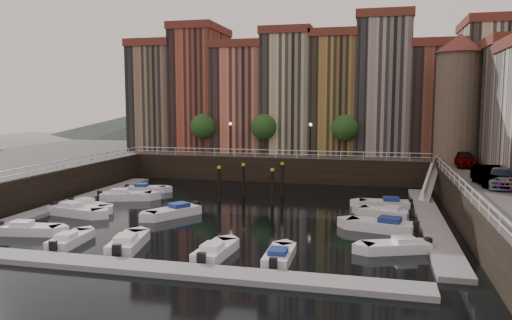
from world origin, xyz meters
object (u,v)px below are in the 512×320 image
(car_a, at_px, (465,160))
(car_c, at_px, (500,179))
(mooring_pilings, at_px, (254,183))
(boat_left_0, at_px, (28,229))
(boat_left_1, at_px, (76,211))
(boat_left_2, at_px, (88,206))
(corner_tower, at_px, (458,97))
(gangway, at_px, (430,179))
(car_b, at_px, (489,177))

(car_a, height_order, car_c, car_a)
(mooring_pilings, distance_m, boat_left_0, 21.20)
(boat_left_1, xyz_separation_m, boat_left_2, (-0.17, 2.09, -0.04))
(boat_left_0, relative_size, boat_left_1, 0.88)
(corner_tower, relative_size, car_a, 2.92)
(gangway, distance_m, boat_left_2, 33.13)
(corner_tower, bearing_deg, car_b, -88.23)
(car_b, xyz_separation_m, car_c, (0.68, -0.64, -0.04))
(boat_left_1, height_order, car_c, car_c)
(boat_left_1, xyz_separation_m, car_c, (34.19, 4.38, 3.34))
(corner_tower, xyz_separation_m, gangway, (-2.90, -4.50, -8.28))
(mooring_pilings, height_order, car_a, car_a)
(gangway, distance_m, car_c, 11.85)
(gangway, xyz_separation_m, car_c, (4.04, -10.99, 1.82))
(car_a, xyz_separation_m, car_c, (0.64, -12.54, -0.06))
(corner_tower, relative_size, boat_left_0, 2.94)
(gangway, relative_size, boat_left_2, 1.71)
(car_c, bearing_deg, mooring_pilings, 169.10)
(corner_tower, distance_m, mooring_pilings, 23.62)
(gangway, bearing_deg, boat_left_1, -152.98)
(corner_tower, bearing_deg, boat_left_0, -141.46)
(mooring_pilings, bearing_deg, corner_tower, 25.29)
(corner_tower, bearing_deg, boat_left_1, -148.98)
(boat_left_2, bearing_deg, car_b, 24.16)
(boat_left_0, bearing_deg, gangway, 26.41)
(boat_left_0, height_order, car_b, car_b)
(corner_tower, xyz_separation_m, car_c, (1.14, -15.49, -6.45))
(boat_left_0, bearing_deg, corner_tower, 29.07)
(corner_tower, bearing_deg, gangway, -122.80)
(boat_left_0, bearing_deg, boat_left_1, 82.45)
(mooring_pilings, xyz_separation_m, car_c, (21.05, -6.08, 2.09))
(corner_tower, height_order, gangway, corner_tower)
(car_a, bearing_deg, corner_tower, 99.29)
(gangway, xyz_separation_m, boat_left_1, (-30.15, -15.37, -1.51))
(car_a, bearing_deg, mooring_pilings, -162.73)
(boat_left_1, height_order, boat_left_2, boat_left_1)
(boat_left_1, bearing_deg, car_b, 18.92)
(mooring_pilings, bearing_deg, car_c, -16.12)
(boat_left_2, distance_m, car_b, 33.97)
(boat_left_2, bearing_deg, mooring_pilings, 51.38)
(gangway, relative_size, car_a, 1.76)
(corner_tower, relative_size, boat_left_2, 2.84)
(boat_left_1, distance_m, car_b, 34.05)
(corner_tower, height_order, boat_left_0, corner_tower)
(boat_left_0, bearing_deg, boat_left_2, 83.13)
(mooring_pilings, height_order, boat_left_2, mooring_pilings)
(corner_tower, height_order, boat_left_2, corner_tower)
(boat_left_0, height_order, car_c, car_c)
(gangway, bearing_deg, boat_left_0, -144.11)
(corner_tower, bearing_deg, car_c, -85.79)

